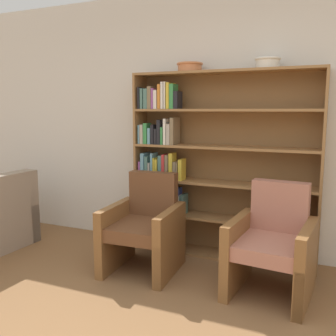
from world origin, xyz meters
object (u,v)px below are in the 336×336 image
armchair_leather (145,228)px  armchair_cushioned (272,246)px  bowl_olive (190,67)px  bowl_sage (268,62)px  bookshelf (204,165)px

armchair_leather → armchair_cushioned: same height
bowl_olive → armchair_cushioned: size_ratio=0.29×
bowl_olive → armchair_leather: size_ratio=0.29×
bowl_sage → armchair_leather: bowl_sage is taller
bowl_olive → bowl_sage: 0.77m
bowl_olive → armchair_cushioned: (0.96, -0.60, -1.54)m
bookshelf → bowl_sage: bowl_sage is taller
armchair_leather → armchair_cushioned: 1.19m
bowl_sage → armchair_cushioned: bearing=-72.5°
bowl_sage → armchair_leather: 1.94m
bookshelf → bowl_olive: (-0.17, -0.01, 1.00)m
bowl_sage → armchair_leather: bearing=-149.1°
armchair_leather → armchair_cushioned: size_ratio=1.00×
bowl_sage → armchair_cushioned: bowl_sage is taller
bookshelf → bowl_sage: bearing=-1.3°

